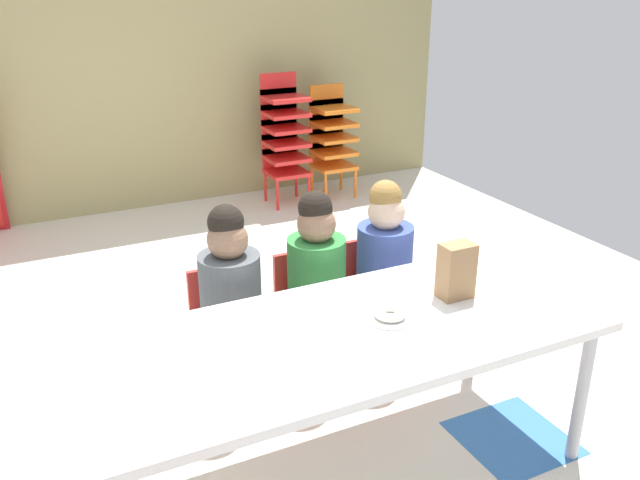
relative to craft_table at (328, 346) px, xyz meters
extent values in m
cube|color=silver|center=(-0.11, 0.76, -0.58)|extent=(5.77, 5.46, 0.02)
cube|color=silver|center=(-1.01, 2.11, -0.57)|extent=(0.43, 0.43, 0.00)
cube|color=#336BB2|center=(0.79, -0.14, -0.57)|extent=(0.43, 0.43, 0.00)
cube|color=tan|center=(-0.11, 3.49, 0.72)|extent=(5.77, 0.10, 2.57)
cube|color=white|center=(0.00, 0.00, 0.03)|extent=(2.01, 0.78, 0.04)
cylinder|color=#B2B2B7|center=(0.92, -0.33, -0.28)|extent=(0.05, 0.05, 0.58)
cylinder|color=#B2B2B7|center=(-0.92, 0.33, -0.28)|extent=(0.05, 0.05, 0.58)
cylinder|color=#B2B2B7|center=(0.92, 0.33, -0.28)|extent=(0.05, 0.05, 0.58)
cube|color=red|center=(-0.15, 0.61, -0.27)|extent=(0.32, 0.30, 0.03)
cube|color=red|center=(-0.15, 0.76, -0.12)|extent=(0.29, 0.02, 0.30)
cylinder|color=#4C5156|center=(-0.15, 0.61, -0.05)|extent=(0.30, 0.30, 0.38)
sphere|color=#8C664C|center=(-0.15, 0.61, 0.21)|extent=(0.17, 0.17, 0.17)
sphere|color=black|center=(-0.15, 0.62, 0.28)|extent=(0.15, 0.15, 0.15)
cylinder|color=red|center=(-0.29, 0.48, -0.42)|extent=(0.02, 0.02, 0.28)
cylinder|color=red|center=(-0.01, 0.48, -0.42)|extent=(0.02, 0.02, 0.28)
cylinder|color=red|center=(-0.29, 0.74, -0.42)|extent=(0.02, 0.02, 0.28)
cylinder|color=red|center=(-0.01, 0.74, -0.42)|extent=(0.02, 0.02, 0.28)
cube|color=red|center=(0.25, 0.61, -0.27)|extent=(0.32, 0.30, 0.03)
cube|color=red|center=(0.25, 0.76, -0.12)|extent=(0.29, 0.02, 0.30)
cylinder|color=#2D7A38|center=(0.25, 0.61, -0.05)|extent=(0.34, 0.34, 0.38)
sphere|color=#8C664C|center=(0.25, 0.61, 0.21)|extent=(0.17, 0.17, 0.17)
sphere|color=black|center=(0.25, 0.62, 0.28)|extent=(0.15, 0.15, 0.15)
cylinder|color=red|center=(0.11, 0.48, -0.42)|extent=(0.02, 0.02, 0.28)
cylinder|color=red|center=(0.39, 0.48, -0.42)|extent=(0.02, 0.02, 0.28)
cylinder|color=red|center=(0.11, 0.74, -0.42)|extent=(0.02, 0.02, 0.28)
cylinder|color=red|center=(0.39, 0.74, -0.42)|extent=(0.02, 0.02, 0.28)
cube|color=red|center=(0.60, 0.61, -0.27)|extent=(0.32, 0.30, 0.03)
cube|color=red|center=(0.60, 0.76, -0.12)|extent=(0.29, 0.02, 0.30)
cylinder|color=#384C99|center=(0.60, 0.61, -0.05)|extent=(0.35, 0.35, 0.38)
sphere|color=beige|center=(0.60, 0.61, 0.21)|extent=(0.17, 0.17, 0.17)
sphere|color=olive|center=(0.60, 0.62, 0.28)|extent=(0.15, 0.15, 0.15)
cylinder|color=red|center=(0.46, 0.48, -0.42)|extent=(0.02, 0.02, 0.28)
cylinder|color=red|center=(0.74, 0.48, -0.42)|extent=(0.02, 0.02, 0.28)
cylinder|color=red|center=(0.46, 0.74, -0.42)|extent=(0.02, 0.02, 0.28)
cylinder|color=red|center=(0.74, 0.74, -0.42)|extent=(0.02, 0.02, 0.28)
cube|color=red|center=(1.15, 3.02, -0.31)|extent=(0.32, 0.30, 0.03)
cube|color=red|center=(1.15, 3.16, -0.22)|extent=(0.30, 0.02, 0.18)
cube|color=red|center=(1.15, 3.02, -0.19)|extent=(0.32, 0.30, 0.03)
cube|color=red|center=(1.15, 3.16, -0.10)|extent=(0.30, 0.02, 0.18)
cube|color=red|center=(1.15, 3.02, -0.07)|extent=(0.32, 0.30, 0.03)
cube|color=red|center=(1.15, 3.16, 0.02)|extent=(0.30, 0.02, 0.18)
cube|color=red|center=(1.15, 3.02, 0.05)|extent=(0.32, 0.30, 0.03)
cube|color=red|center=(1.15, 3.16, 0.14)|extent=(0.30, 0.02, 0.18)
cube|color=red|center=(1.15, 3.02, 0.17)|extent=(0.32, 0.30, 0.03)
cube|color=red|center=(1.15, 3.16, 0.26)|extent=(0.30, 0.02, 0.18)
cube|color=red|center=(1.15, 3.02, 0.29)|extent=(0.32, 0.30, 0.03)
cube|color=red|center=(1.15, 3.16, 0.38)|extent=(0.30, 0.02, 0.18)
cylinder|color=red|center=(1.01, 2.89, -0.44)|extent=(0.02, 0.02, 0.26)
cylinder|color=red|center=(1.29, 2.89, -0.44)|extent=(0.02, 0.02, 0.26)
cylinder|color=red|center=(1.01, 3.15, -0.44)|extent=(0.02, 0.02, 0.26)
cylinder|color=red|center=(1.29, 3.15, -0.44)|extent=(0.02, 0.02, 0.26)
cube|color=orange|center=(1.58, 3.02, -0.31)|extent=(0.32, 0.30, 0.03)
cube|color=orange|center=(1.58, 3.16, -0.22)|extent=(0.30, 0.02, 0.18)
cube|color=orange|center=(1.58, 3.02, -0.19)|extent=(0.32, 0.30, 0.03)
cube|color=orange|center=(1.58, 3.16, -0.10)|extent=(0.30, 0.02, 0.18)
cube|color=orange|center=(1.58, 3.02, -0.07)|extent=(0.32, 0.30, 0.03)
cube|color=orange|center=(1.58, 3.16, 0.02)|extent=(0.30, 0.02, 0.18)
cube|color=orange|center=(1.58, 3.02, 0.05)|extent=(0.32, 0.30, 0.03)
cube|color=orange|center=(1.58, 3.16, 0.14)|extent=(0.30, 0.02, 0.18)
cube|color=orange|center=(1.58, 3.02, 0.17)|extent=(0.32, 0.30, 0.03)
cube|color=orange|center=(1.58, 3.16, 0.26)|extent=(0.30, 0.02, 0.18)
cylinder|color=orange|center=(1.44, 2.89, -0.44)|extent=(0.02, 0.02, 0.26)
cylinder|color=orange|center=(1.72, 2.89, -0.44)|extent=(0.02, 0.02, 0.26)
cylinder|color=orange|center=(1.44, 3.15, -0.44)|extent=(0.02, 0.02, 0.26)
cylinder|color=orange|center=(1.72, 3.15, -0.44)|extent=(0.02, 0.02, 0.26)
cube|color=#9E754C|center=(0.58, 0.05, 0.16)|extent=(0.13, 0.09, 0.22)
cylinder|color=white|center=(0.25, 0.00, 0.05)|extent=(0.18, 0.18, 0.01)
torus|color=white|center=(0.25, 0.00, 0.07)|extent=(0.12, 0.12, 0.04)
camera|label=1|loc=(-0.93, -1.82, 1.23)|focal=37.72mm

